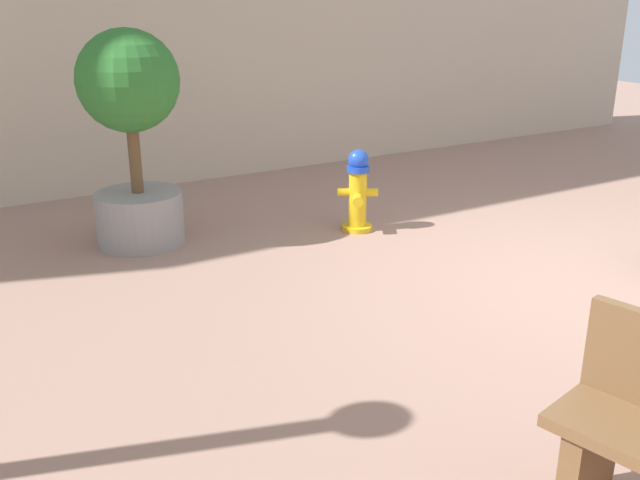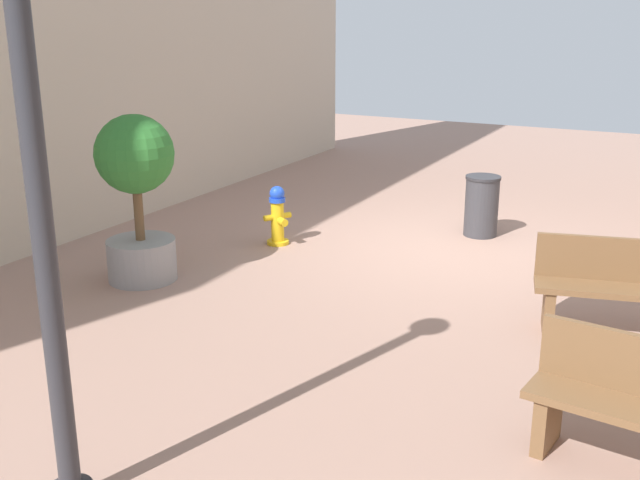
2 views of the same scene
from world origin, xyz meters
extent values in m
plane|color=#9E7A6B|center=(0.00, 0.00, 0.00)|extent=(23.40, 23.40, 0.00)
cylinder|color=gold|center=(2.18, 0.82, 0.03)|extent=(0.30, 0.30, 0.05)
cylinder|color=gold|center=(2.18, 0.82, 0.32)|extent=(0.18, 0.18, 0.54)
cylinder|color=blue|center=(2.18, 0.82, 0.62)|extent=(0.22, 0.22, 0.06)
sphere|color=blue|center=(2.18, 0.82, 0.71)|extent=(0.20, 0.20, 0.20)
cylinder|color=gold|center=(2.11, 0.71, 0.39)|extent=(0.14, 0.15, 0.08)
cylinder|color=gold|center=(2.25, 0.93, 0.39)|extent=(0.14, 0.15, 0.08)
cylinder|color=gold|center=(2.05, 0.90, 0.35)|extent=(0.17, 0.16, 0.10)
cube|color=brown|center=(-1.69, 2.10, 0.23)|extent=(0.19, 0.41, 0.45)
cylinder|color=gray|center=(2.89, 2.79, 0.25)|extent=(0.81, 0.81, 0.49)
cylinder|color=brown|center=(2.89, 2.79, 0.87)|extent=(0.11, 0.11, 0.74)
sphere|color=#2D722D|center=(2.89, 2.79, 1.51)|extent=(0.91, 0.91, 0.91)
camera|label=1|loc=(-3.41, 4.52, 2.27)|focal=39.77mm
camera|label=2|loc=(-2.87, 9.38, 3.08)|focal=42.52mm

